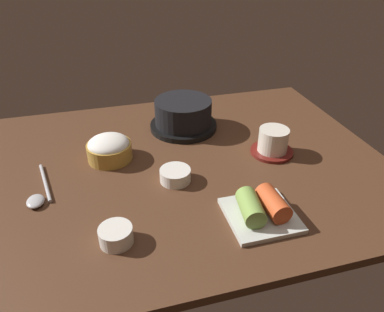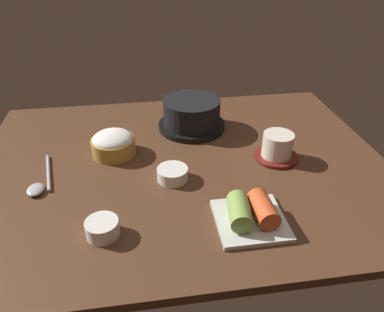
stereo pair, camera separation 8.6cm
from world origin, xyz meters
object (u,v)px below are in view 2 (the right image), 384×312
kimchi_plate (251,214)px  side_bowl_near (102,228)px  tea_cup_with_saucer (277,147)px  spoon (40,184)px  rice_bowl (113,143)px  banchan_cup_center (173,174)px  stone_pot (192,114)px

kimchi_plate → side_bowl_near: size_ratio=2.15×
tea_cup_with_saucer → spoon: size_ratio=0.63×
rice_bowl → spoon: bearing=-144.5°
kimchi_plate → rice_bowl: bearing=132.1°
rice_bowl → side_bowl_near: (-1.23, -29.08, -1.28)cm
tea_cup_with_saucer → banchan_cup_center: bearing=-168.8°
tea_cup_with_saucer → side_bowl_near: bearing=-153.0°
rice_bowl → stone_pot: bearing=27.1°
tea_cup_with_saucer → kimchi_plate: 25.35cm
spoon → kimchi_plate: bearing=-23.2°
banchan_cup_center → spoon: size_ratio=0.41×
stone_pot → side_bowl_near: stone_pot is taller
tea_cup_with_saucer → banchan_cup_center: 27.01cm
stone_pot → kimchi_plate: stone_pot is taller
stone_pot → side_bowl_near: bearing=-119.6°
banchan_cup_center → stone_pot: bearing=71.7°
rice_bowl → kimchi_plate: rice_bowl is taller
side_bowl_near → tea_cup_with_saucer: bearing=27.0°
kimchi_plate → spoon: kimchi_plate is taller
stone_pot → rice_bowl: (-21.55, -11.03, -1.20)cm
stone_pot → banchan_cup_center: stone_pot is taller
banchan_cup_center → spoon: 29.58cm
rice_bowl → kimchi_plate: 40.26cm
stone_pot → spoon: (-37.55, -22.44, -3.62)cm
banchan_cup_center → kimchi_plate: size_ratio=0.52×
banchan_cup_center → kimchi_plate: bearing=-50.8°
rice_bowl → spoon: size_ratio=0.64×
rice_bowl → kimchi_plate: (26.99, -29.86, -0.95)cm
spoon → banchan_cup_center: bearing=-3.7°
stone_pot → side_bowl_near: (-22.78, -40.11, -2.48)cm
kimchi_plate → spoon: size_ratio=0.78×
kimchi_plate → tea_cup_with_saucer: bearing=59.2°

